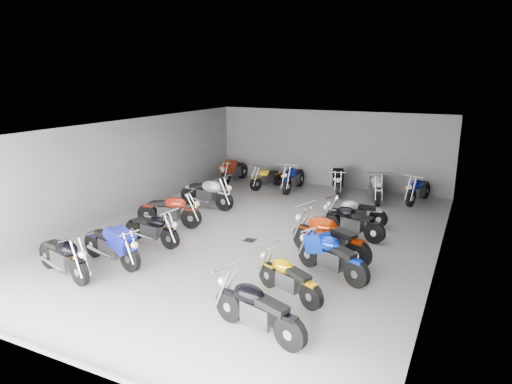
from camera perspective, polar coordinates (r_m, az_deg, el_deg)
ground at (r=13.66m, az=0.16°, el=-5.41°), size 14.00×14.00×0.00m
wall_back at (r=19.62m, az=9.18°, el=5.36°), size 10.00×0.10×3.20m
wall_left at (r=15.98m, az=-16.19°, el=2.91°), size 0.10×14.00×3.20m
wall_right at (r=11.96m, az=22.25°, el=-1.38°), size 0.10×14.00×3.20m
ceiling at (r=12.93m, az=0.17°, el=8.14°), size 10.00×14.00×0.04m
drain_grate at (r=13.24m, az=-0.79°, el=-6.04°), size 0.32×0.32×0.01m
motorcycle_left_a at (r=11.71m, az=-22.95°, el=-7.39°), size 2.10×0.68×0.94m
motorcycle_left_b at (r=12.03m, az=-17.61°, el=-6.26°), size 2.17×0.63×0.96m
motorcycle_left_c at (r=13.11m, az=-12.87°, el=-4.48°), size 1.96×0.43×0.86m
motorcycle_left_d at (r=14.55m, az=-10.72°, el=-2.26°), size 2.15×0.57×0.95m
motorcycle_left_f at (r=16.37m, az=-6.14°, el=-0.11°), size 2.28×0.51×1.00m
motorcycle_right_a at (r=8.56m, az=0.15°, el=-14.45°), size 2.07×0.69×0.93m
motorcycle_right_b at (r=9.90m, az=4.05°, el=-10.62°), size 1.77×0.90×0.83m
motorcycle_right_c at (r=10.98m, az=9.36°, el=-7.85°), size 2.00×1.02×0.94m
motorcycle_right_d at (r=11.93m, az=9.14°, el=-5.67°), size 2.32×0.91×1.05m
motorcycle_right_e at (r=13.60m, az=11.85°, el=-3.63°), size 2.02×0.64×0.90m
motorcycle_right_f at (r=14.58m, az=12.34°, el=-2.55°), size 1.86×0.74×0.85m
motorcycle_back_a at (r=20.27m, az=-2.79°, el=2.73°), size 0.44×2.21×0.97m
motorcycle_back_b at (r=19.11m, az=1.35°, el=1.82°), size 0.73×1.87×0.85m
motorcycle_back_c at (r=18.76m, az=4.70°, el=1.77°), size 0.44×2.24×0.98m
motorcycle_back_d at (r=18.54m, az=10.16°, el=1.47°), size 0.81×2.22×1.00m
motorcycle_back_e at (r=17.77m, az=14.72°, el=0.63°), size 0.87×2.18×0.99m
motorcycle_back_f at (r=17.94m, az=19.62°, el=0.26°), size 0.64×2.06×0.92m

